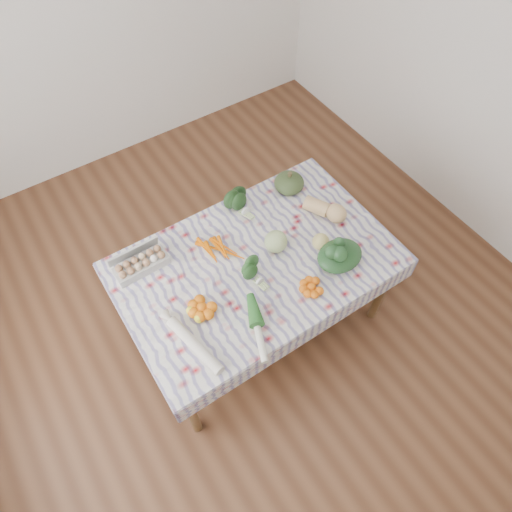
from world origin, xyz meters
TOP-DOWN VIEW (x-y plane):
  - ground at (0.00, 0.00)m, footprint 4.50×4.50m
  - dining_table at (0.00, 0.00)m, footprint 1.60×1.00m
  - tablecloth at (0.00, 0.00)m, footprint 1.66×1.06m
  - egg_carton at (-0.59, 0.33)m, footprint 0.33×0.13m
  - carrot_bunch at (-0.16, 0.18)m, footprint 0.26×0.24m
  - kale_bunch at (0.14, 0.39)m, footprint 0.17×0.16m
  - kabocha_squash at (0.51, 0.37)m, footprint 0.26×0.26m
  - cabbage at (0.15, 0.02)m, footprint 0.14×0.14m
  - butternut_squash at (0.57, 0.06)m, footprint 0.24×0.30m
  - orange_cluster at (-0.44, -0.11)m, footprint 0.28×0.28m
  - broccoli at (-0.08, -0.10)m, footprint 0.15×0.15m
  - mandarin_cluster at (0.16, -0.34)m, footprint 0.22×0.22m
  - grapefruit at (0.39, -0.12)m, footprint 0.12×0.12m
  - spinach_bag at (0.41, -0.27)m, footprint 0.32×0.27m
  - daikon at (-0.58, -0.29)m, footprint 0.14×0.43m
  - leek at (-0.24, -0.39)m, footprint 0.18×0.38m

SIDE VIEW (x-z plane):
  - ground at x=0.00m, z-range 0.00..0.00m
  - dining_table at x=0.00m, z-range 0.30..1.05m
  - tablecloth at x=0.00m, z-range 0.75..0.76m
  - carrot_bunch at x=-0.16m, z-range 0.76..0.80m
  - leek at x=-0.24m, z-range 0.76..0.80m
  - mandarin_cluster at x=0.16m, z-range 0.76..0.81m
  - daikon at x=-0.58m, z-range 0.76..0.82m
  - orange_cluster at x=-0.44m, z-range 0.76..0.83m
  - egg_carton at x=-0.59m, z-range 0.76..0.85m
  - broccoli at x=-0.08m, z-range 0.76..0.86m
  - grapefruit at x=0.39m, z-range 0.76..0.87m
  - spinach_bag at x=0.41m, z-range 0.76..0.89m
  - butternut_squash at x=0.57m, z-range 0.76..0.89m
  - kabocha_squash at x=0.51m, z-range 0.76..0.89m
  - kale_bunch at x=0.14m, z-range 0.76..0.90m
  - cabbage at x=0.15m, z-range 0.76..0.90m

